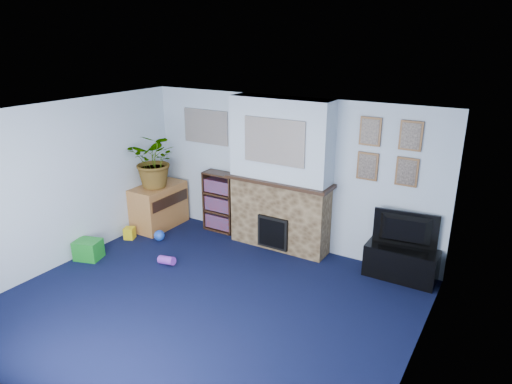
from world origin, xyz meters
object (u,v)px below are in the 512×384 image
Objects in this scene: television at (405,231)px; sideboard at (159,207)px; tv_stand at (401,263)px; bookshelf at (221,203)px.

sideboard is at bearing -2.49° from television.
tv_stand is 1.12× the size of television.
bookshelf reaches higher than television.
bookshelf is 1.14m from sideboard.
sideboard reaches higher than tv_stand.
sideboard is (-4.19, -0.37, -0.37)m from television.
bookshelf is at bearing -8.61° from television.
tv_stand is 3.16m from bookshelf.
television is 3.15m from bookshelf.
television is at bearing 90.00° from tv_stand.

